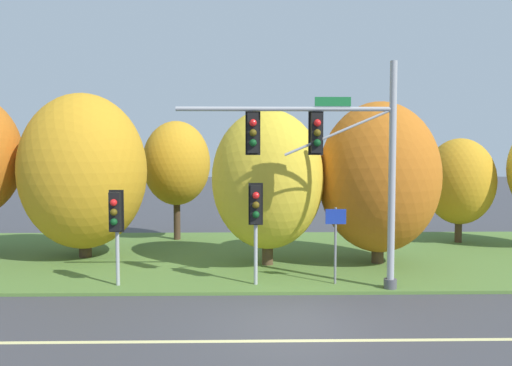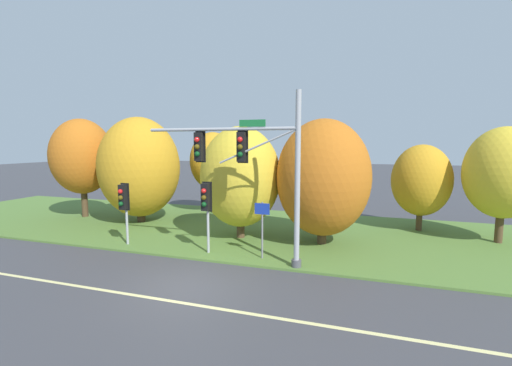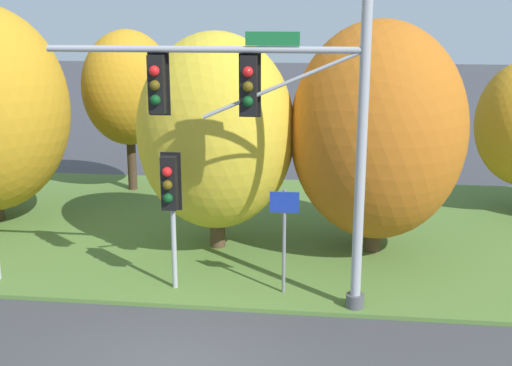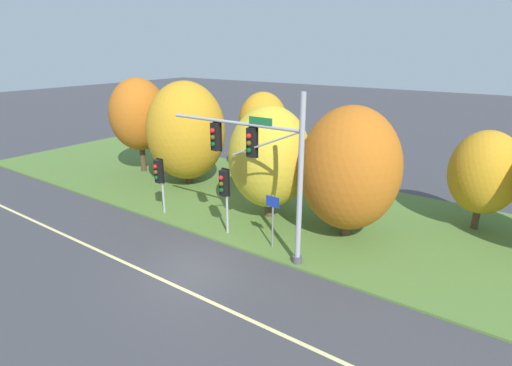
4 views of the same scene
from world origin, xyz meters
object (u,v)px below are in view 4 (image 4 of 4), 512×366
(traffic_signal_mast, at_px, (262,159))
(pedestrian_signal_further_along, at_px, (224,187))
(tree_right_far, at_px, (485,173))
(tree_nearest_road, at_px, (139,115))
(tree_behind_signpost, at_px, (263,123))
(pedestrian_signal_near_kerb, at_px, (159,175))
(tree_tall_centre, at_px, (350,169))
(tree_mid_verge, at_px, (269,157))
(tree_left_of_mast, at_px, (186,131))
(route_sign_post, at_px, (273,214))

(traffic_signal_mast, distance_m, pedestrian_signal_further_along, 3.01)
(pedestrian_signal_further_along, height_order, tree_right_far, tree_right_far)
(tree_nearest_road, xyz_separation_m, tree_behind_signpost, (7.78, 3.99, -0.37))
(tree_right_far, bearing_deg, pedestrian_signal_near_kerb, -151.63)
(tree_tall_centre, bearing_deg, pedestrian_signal_near_kerb, -160.29)
(tree_right_far, bearing_deg, tree_mid_verge, -153.66)
(tree_left_of_mast, distance_m, tree_tall_centre, 11.69)
(tree_mid_verge, distance_m, tree_right_far, 10.32)
(route_sign_post, height_order, tree_mid_verge, tree_mid_verge)
(tree_mid_verge, height_order, tree_right_far, tree_mid_verge)
(pedestrian_signal_further_along, xyz_separation_m, tree_mid_verge, (0.50, 3.04, 0.84))
(tree_nearest_road, height_order, tree_mid_verge, tree_nearest_road)
(tree_behind_signpost, height_order, tree_tall_centre, tree_tall_centre)
(tree_nearest_road, distance_m, tree_left_of_mast, 4.66)
(tree_nearest_road, xyz_separation_m, tree_right_far, (21.23, 2.94, -1.20))
(tree_left_of_mast, distance_m, tree_right_far, 16.90)
(route_sign_post, xyz_separation_m, tree_tall_centre, (2.19, 3.07, 1.70))
(route_sign_post, relative_size, tree_left_of_mast, 0.37)
(route_sign_post, xyz_separation_m, tree_right_far, (7.18, 7.43, 1.29))
(traffic_signal_mast, bearing_deg, pedestrian_signal_further_along, 170.31)
(tree_left_of_mast, height_order, tree_right_far, tree_left_of_mast)
(pedestrian_signal_further_along, height_order, route_sign_post, pedestrian_signal_further_along)
(tree_mid_verge, bearing_deg, tree_right_far, 26.34)
(tree_left_of_mast, height_order, tree_mid_verge, tree_left_of_mast)
(pedestrian_signal_further_along, height_order, tree_left_of_mast, tree_left_of_mast)
(pedestrian_signal_near_kerb, bearing_deg, route_sign_post, 1.72)
(route_sign_post, relative_size, tree_behind_signpost, 0.43)
(tree_behind_signpost, xyz_separation_m, tree_mid_verge, (4.21, -5.63, -0.49))
(tree_right_far, bearing_deg, route_sign_post, -134.02)
(pedestrian_signal_near_kerb, distance_m, tree_left_of_mast, 5.36)
(pedestrian_signal_near_kerb, xyz_separation_m, pedestrian_signal_further_along, (4.40, 0.03, 0.18))
(traffic_signal_mast, distance_m, tree_nearest_road, 14.75)
(tree_tall_centre, bearing_deg, tree_nearest_road, 174.98)
(tree_tall_centre, bearing_deg, tree_left_of_mast, 173.55)
(traffic_signal_mast, height_order, pedestrian_signal_near_kerb, traffic_signal_mast)
(pedestrian_signal_further_along, distance_m, tree_mid_verge, 3.20)
(tree_left_of_mast, bearing_deg, traffic_signal_mast, -28.31)
(route_sign_post, xyz_separation_m, tree_left_of_mast, (-9.43, 4.38, 1.89))
(tree_left_of_mast, bearing_deg, pedestrian_signal_further_along, -33.65)
(pedestrian_signal_further_along, bearing_deg, tree_behind_signpost, 113.12)
(tree_behind_signpost, bearing_deg, pedestrian_signal_further_along, -66.88)
(tree_tall_centre, bearing_deg, route_sign_post, -125.46)
(pedestrian_signal_near_kerb, relative_size, pedestrian_signal_further_along, 0.93)
(tree_nearest_road, xyz_separation_m, tree_tall_centre, (16.23, -1.43, -0.79))
(route_sign_post, bearing_deg, tree_mid_verge, 125.83)
(tree_nearest_road, relative_size, tree_mid_verge, 1.13)
(pedestrian_signal_further_along, height_order, tree_mid_verge, tree_mid_verge)
(tree_mid_verge, bearing_deg, tree_tall_centre, 2.88)
(tree_mid_verge, bearing_deg, pedestrian_signal_further_along, -99.39)
(route_sign_post, distance_m, tree_nearest_road, 14.96)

